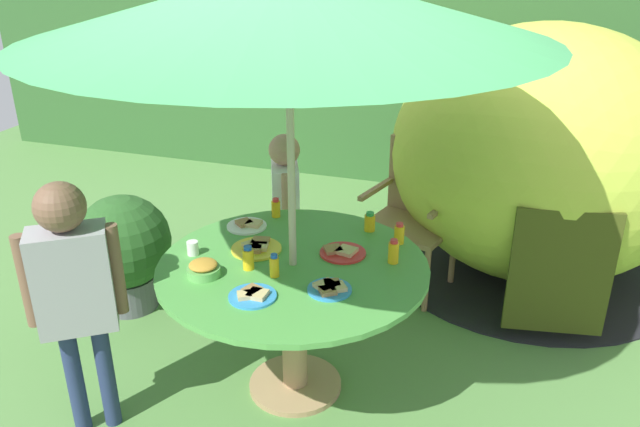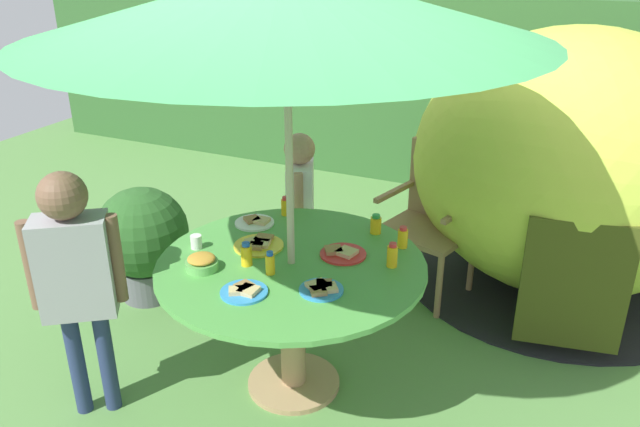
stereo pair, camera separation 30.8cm
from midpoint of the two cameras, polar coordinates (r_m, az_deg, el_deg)
The scene contains 22 objects.
ground_plane at distance 3.54m, azimuth 0.22°, elevation -15.27°, with size 10.00×10.00×0.02m, color #548442.
hedge_backdrop at distance 6.19m, azimuth 13.60°, elevation 10.70°, with size 9.00×0.70×1.74m, color #33602D.
garden_table at distance 3.19m, azimuth 0.24°, elevation -6.94°, with size 1.33×1.33×0.74m.
patio_umbrella at distance 2.75m, azimuth 0.29°, elevation 18.35°, with size 2.24×2.24×2.11m.
wooden_chair at distance 4.23m, azimuth 12.28°, elevation 0.07°, with size 0.63×0.59×0.98m.
dome_tent at distance 4.51m, azimuth 23.28°, elevation 4.21°, with size 2.37×2.37×1.71m.
potted_plant at distance 4.19m, azimuth -13.58°, elevation -2.19°, with size 0.59×0.59×0.76m.
child_in_white_shirt at distance 3.95m, azimuth 0.44°, elevation 1.51°, with size 0.26×0.36×1.12m.
child_in_grey_shirt at distance 3.08m, azimuth -18.47°, elevation -4.65°, with size 0.38×0.34×1.28m.
snack_bowl at distance 3.07m, azimuth -7.75°, elevation -4.45°, with size 0.16×0.16×0.08m.
plate_far_right at distance 2.88m, azimuth 3.23°, elevation -6.80°, with size 0.20×0.20×0.03m.
plate_mid_right at distance 3.52m, azimuth -3.35°, elevation -0.82°, with size 0.22×0.22×0.03m.
plate_far_left at distance 3.19m, azimuth 4.79°, elevation -3.63°, with size 0.23×0.23×0.03m.
plate_center_back at distance 3.27m, azimuth -2.81°, elevation -2.84°, with size 0.26×0.26×0.03m.
plate_mid_left at distance 2.86m, azimuth -3.76°, elevation -7.03°, with size 0.21×0.21×0.03m.
juice_bottle_near_left at distance 3.07m, azimuth -3.77°, elevation -3.77°, with size 0.05×0.05×0.12m.
juice_bottle_near_right at distance 3.60m, azimuth -0.68°, elevation 0.58°, with size 0.05×0.05×0.11m.
juice_bottle_center_front at distance 3.42m, azimuth 7.61°, elevation -1.05°, with size 0.06×0.06×0.11m.
juice_bottle_front_edge at distance 3.09m, azimuth 9.35°, elevation -3.81°, with size 0.05×0.05×0.12m.
juice_bottle_back_edge at distance 2.99m, azimuth -1.56°, elevation -4.58°, with size 0.05×0.05×0.12m.
juice_bottle_spot_a at distance 3.29m, azimuth 10.10°, elevation -2.22°, with size 0.05×0.05×0.11m.
cup_near at distance 3.27m, azimuth -8.41°, elevation -2.59°, with size 0.06×0.06×0.07m, color white.
Camera 2 is at (1.26, -2.44, 2.23)m, focal length 35.72 mm.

